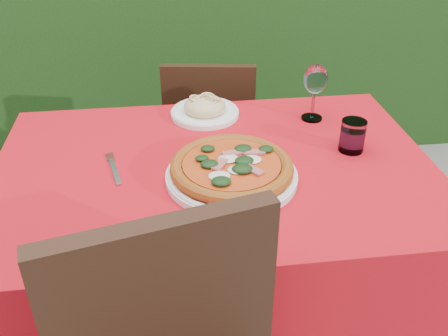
{
  "coord_description": "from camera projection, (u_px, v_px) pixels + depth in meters",
  "views": [
    {
      "loc": [
        -0.13,
        -1.21,
        1.5
      ],
      "look_at": [
        0.02,
        -0.05,
        0.77
      ],
      "focal_mm": 40.0,
      "sensor_mm": 36.0,
      "label": 1
    }
  ],
  "objects": [
    {
      "name": "dining_table",
      "position": [
        215.0,
        208.0,
        1.51
      ],
      "size": [
        1.26,
        0.86,
        0.75
      ],
      "color": "#4C3218",
      "rests_on": "ground"
    },
    {
      "name": "chair_far",
      "position": [
        210.0,
        135.0,
        2.17
      ],
      "size": [
        0.42,
        0.42,
        0.82
      ],
      "rotation": [
        0.0,
        0.0,
        3.0
      ],
      "color": "black",
      "rests_on": "ground"
    },
    {
      "name": "pizza_plate",
      "position": [
        232.0,
        170.0,
        1.35
      ],
      "size": [
        0.39,
        0.39,
        0.07
      ],
      "rotation": [
        0.0,
        0.0,
        -0.23
      ],
      "color": "white",
      "rests_on": "dining_table"
    },
    {
      "name": "pasta_plate",
      "position": [
        205.0,
        109.0,
        1.69
      ],
      "size": [
        0.23,
        0.23,
        0.07
      ],
      "rotation": [
        0.0,
        0.0,
        0.3
      ],
      "color": "white",
      "rests_on": "dining_table"
    },
    {
      "name": "water_glass",
      "position": [
        352.0,
        137.0,
        1.48
      ],
      "size": [
        0.07,
        0.07,
        0.1
      ],
      "color": "silver",
      "rests_on": "dining_table"
    },
    {
      "name": "wine_glass",
      "position": [
        315.0,
        81.0,
        1.61
      ],
      "size": [
        0.08,
        0.08,
        0.19
      ],
      "color": "silver",
      "rests_on": "dining_table"
    },
    {
      "name": "fork",
      "position": [
        115.0,
        171.0,
        1.39
      ],
      "size": [
        0.07,
        0.2,
        0.01
      ],
      "primitive_type": "cube",
      "rotation": [
        0.0,
        0.0,
        0.22
      ],
      "color": "#B9B9C0",
      "rests_on": "dining_table"
    }
  ]
}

